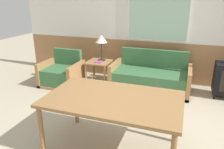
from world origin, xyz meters
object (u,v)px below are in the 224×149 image
object	(u,v)px
couch	(150,78)
armchair	(62,74)
table_lamp	(101,40)
dining_table	(113,103)
side_table	(99,65)

from	to	relation	value
couch	armchair	world-z (taller)	couch
couch	table_lamp	xyz separation A→B (m)	(-1.19, 0.08, 0.77)
couch	dining_table	bearing A→B (deg)	-92.71
dining_table	couch	bearing A→B (deg)	87.29
armchair	table_lamp	bearing A→B (deg)	20.02
table_lamp	couch	bearing A→B (deg)	-3.75
armchair	dining_table	world-z (taller)	armchair
couch	side_table	world-z (taller)	couch
table_lamp	dining_table	size ratio (longest dim) A/B	0.36
armchair	dining_table	distance (m)	2.67
side_table	dining_table	bearing A→B (deg)	-63.15
couch	armchair	bearing A→B (deg)	-168.40
armchair	table_lamp	distance (m)	1.23
side_table	table_lamp	distance (m)	0.59
couch	side_table	bearing A→B (deg)	-179.31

